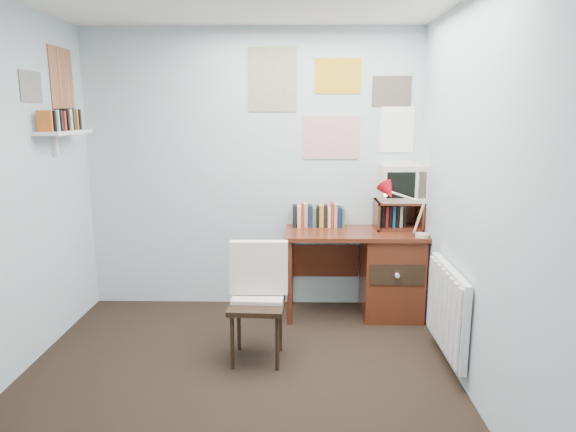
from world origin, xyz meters
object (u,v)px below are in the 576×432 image
Objects in this scene: desk at (384,270)px; desk_chair at (257,306)px; crt_tv at (401,181)px; tv_riser at (398,215)px; wall_shelf at (64,132)px; desk_lamp at (423,213)px; radiator at (448,309)px.

desk is 1.45× the size of desk_chair.
tv_riser is at bearing -139.32° from crt_tv.
tv_riser is 0.65× the size of wall_shelf.
desk_lamp is at bearing 29.61° from desk_chair.
wall_shelf is at bearing -178.29° from desk_lamp.
desk_lamp is at bearing -37.79° from desk.
wall_shelf reaches higher than desk.
desk_lamp is at bearing 3.56° from wall_shelf.
crt_tv is 2.79m from wall_shelf.
radiator is 3.15m from wall_shelf.
desk_chair is 2.08× the size of desk_lamp.
desk_chair is at bearing -154.57° from desk_lamp.
wall_shelf is (-2.57, -0.38, 1.21)m from desk.
desk_chair is at bearing -140.09° from desk.
desk is at bearing 8.40° from wall_shelf.
desk_lamp is 0.99× the size of tv_riser.
desk_chair reaches higher than desk.
desk_lamp reaches higher than desk.
tv_riser is at bearing 99.28° from radiator.
radiator is (0.03, -0.73, -0.54)m from desk_lamp.
radiator is (1.34, -0.05, 0.01)m from desk_chair.
crt_tv reaches higher than tv_riser.
desk_lamp reaches higher than radiator.
wall_shelf is at bearing 163.94° from desk_chair.
desk_lamp is at bearing -72.36° from crt_tv.
wall_shelf reaches higher than desk_chair.
tv_riser is (-0.14, 0.31, -0.07)m from desk_lamp.
crt_tv is 0.46× the size of radiator.
desk is 0.51m from tv_riser.
crt_tv is at bearing 97.98° from radiator.
radiator is at bearing -80.72° from tv_riser.
radiator is at bearing -84.51° from crt_tv.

